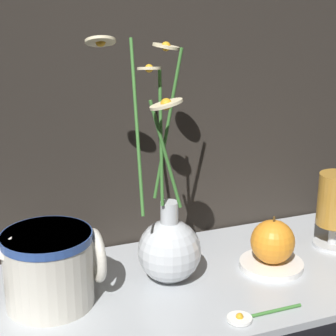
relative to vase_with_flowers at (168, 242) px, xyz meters
name	(u,v)px	position (x,y,z in m)	size (l,w,h in m)	color
ground_plane	(166,292)	(-0.01, -0.02, -0.08)	(6.00, 6.00, 0.00)	black
shelf	(166,289)	(-0.01, -0.02, -0.07)	(0.84, 0.33, 0.01)	#B2B7BC
vase_with_flowers	(168,242)	(0.00, 0.00, 0.00)	(0.17, 0.13, 0.38)	silver
ceramic_pitcher	(50,265)	(-0.18, 0.00, 0.00)	(0.16, 0.13, 0.12)	beige
tea_glass	(336,203)	(0.32, 0.01, 0.02)	(0.07, 0.07, 0.14)	silver
saucer_plate	(271,264)	(0.17, -0.02, -0.06)	(0.11, 0.11, 0.01)	white
orange_fruit	(273,242)	(0.17, -0.02, -0.02)	(0.07, 0.07, 0.08)	orange
loose_daisy	(248,316)	(0.06, -0.14, -0.06)	(0.12, 0.04, 0.01)	#3D7A33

